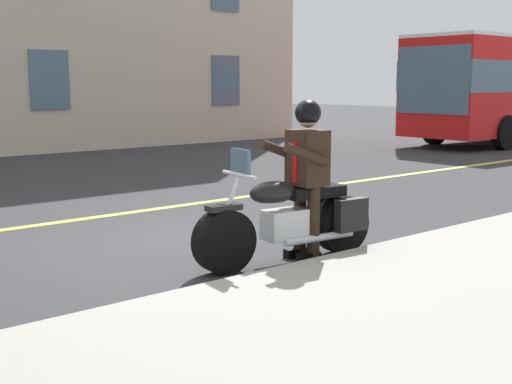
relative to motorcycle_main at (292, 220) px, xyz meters
name	(u,v)px	position (x,y,z in m)	size (l,w,h in m)	color
ground_plane	(179,242)	(0.43, -1.55, -0.45)	(80.00, 80.00, 0.00)	#333335
lane_center_stripe	(103,216)	(0.43, -3.55, -0.45)	(60.00, 0.16, 0.01)	#E5DB4C
motorcycle_main	(292,220)	(0.00, 0.00, 0.00)	(2.22, 0.75, 1.26)	black
rider_main	(306,165)	(-0.19, 0.02, 0.58)	(0.66, 0.60, 1.74)	black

